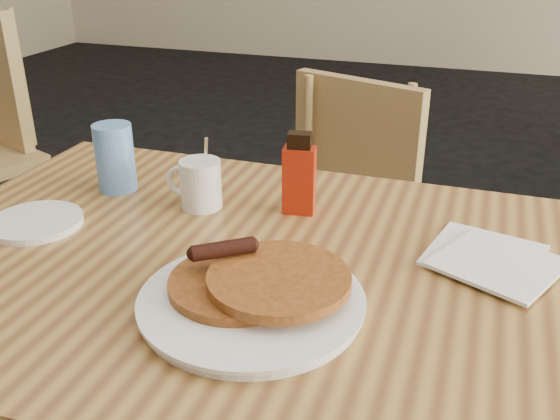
# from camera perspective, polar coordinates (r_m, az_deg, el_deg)

# --- Properties ---
(main_table) EXTENTS (1.25, 0.85, 0.75)m
(main_table) POSITION_cam_1_polar(r_m,az_deg,el_deg) (1.00, -1.70, -6.80)
(main_table) COLOR #A4793A
(main_table) RESTS_ON floor
(chair_main_far) EXTENTS (0.49, 0.50, 0.85)m
(chair_main_far) POSITION_cam_1_polar(r_m,az_deg,el_deg) (1.70, 6.02, -0.28)
(chair_main_far) COLOR #AE8252
(chair_main_far) RESTS_ON floor
(pancake_plate) EXTENTS (0.31, 0.31, 0.07)m
(pancake_plate) POSITION_cam_1_polar(r_m,az_deg,el_deg) (0.86, -2.44, -7.67)
(pancake_plate) COLOR white
(pancake_plate) RESTS_ON main_table
(coffee_mug) EXTENTS (0.11, 0.08, 0.14)m
(coffee_mug) POSITION_cam_1_polar(r_m,az_deg,el_deg) (1.15, -7.37, 2.47)
(coffee_mug) COLOR white
(coffee_mug) RESTS_ON main_table
(syrup_bottle) EXTENTS (0.06, 0.04, 0.15)m
(syrup_bottle) POSITION_cam_1_polar(r_m,az_deg,el_deg) (1.11, 1.77, 3.12)
(syrup_bottle) COLOR #740706
(syrup_bottle) RESTS_ON main_table
(napkin_stack) EXTENTS (0.23, 0.24, 0.01)m
(napkin_stack) POSITION_cam_1_polar(r_m,az_deg,el_deg) (1.02, 18.75, -4.27)
(napkin_stack) COLOR white
(napkin_stack) RESTS_ON main_table
(blue_tumbler) EXTENTS (0.09, 0.09, 0.13)m
(blue_tumbler) POSITION_cam_1_polar(r_m,az_deg,el_deg) (1.25, -14.86, 4.66)
(blue_tumbler) COLOR #5C91D7
(blue_tumbler) RESTS_ON main_table
(side_saucer) EXTENTS (0.20, 0.20, 0.01)m
(side_saucer) POSITION_cam_1_polar(r_m,az_deg,el_deg) (1.16, -21.40, -1.03)
(side_saucer) COLOR white
(side_saucer) RESTS_ON main_table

